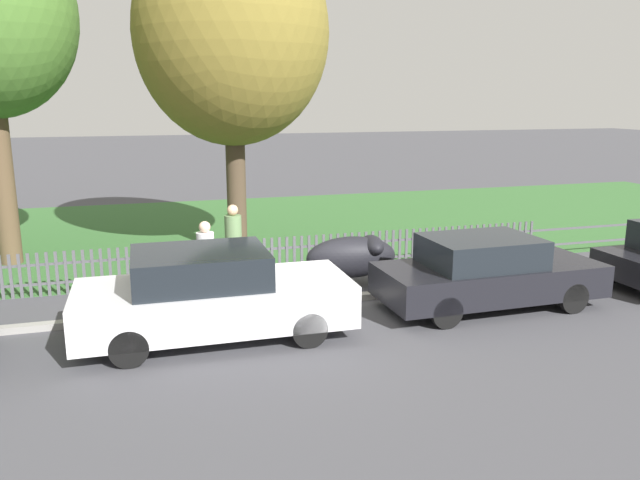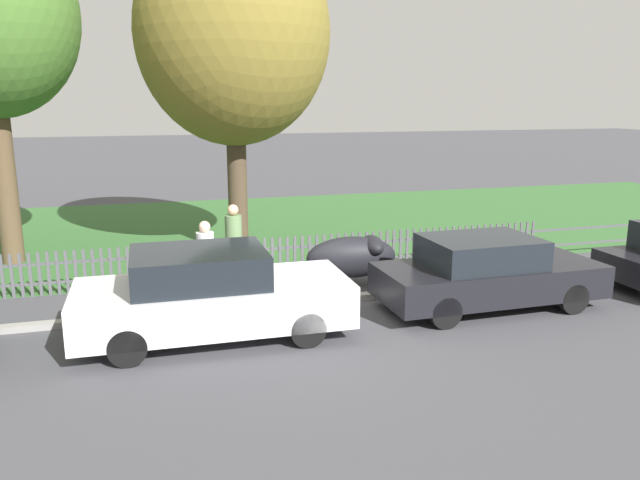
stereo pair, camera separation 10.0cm
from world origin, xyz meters
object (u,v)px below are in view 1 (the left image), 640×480
(covered_motorcycle, at_px, (354,257))
(pedestrian_near_fence, at_px, (206,258))
(pedestrian_by_lamp, at_px, (234,240))
(parked_car_navy_estate, at_px, (212,295))
(tree_far_left, at_px, (232,34))
(parked_car_red_compact, at_px, (487,272))

(covered_motorcycle, height_order, pedestrian_near_fence, pedestrian_near_fence)
(pedestrian_near_fence, xyz_separation_m, pedestrian_by_lamp, (0.70, 1.13, 0.06))
(parked_car_navy_estate, bearing_deg, covered_motorcycle, 32.96)
(covered_motorcycle, height_order, tree_far_left, tree_far_left)
(parked_car_navy_estate, relative_size, pedestrian_near_fence, 2.72)
(tree_far_left, relative_size, pedestrian_by_lamp, 4.64)
(parked_car_navy_estate, xyz_separation_m, covered_motorcycle, (3.16, 2.01, -0.08))
(parked_car_red_compact, bearing_deg, covered_motorcycle, 134.36)
(pedestrian_by_lamp, bearing_deg, pedestrian_near_fence, 108.80)
(parked_car_navy_estate, distance_m, pedestrian_by_lamp, 2.96)
(tree_far_left, relative_size, pedestrian_near_fence, 4.92)
(tree_far_left, xyz_separation_m, pedestrian_near_fence, (-1.22, -3.85, -4.42))
(tree_far_left, distance_m, pedestrian_by_lamp, 5.17)
(parked_car_red_compact, height_order, pedestrian_by_lamp, pedestrian_by_lamp)
(parked_car_red_compact, relative_size, tree_far_left, 0.53)
(tree_far_left, height_order, pedestrian_by_lamp, tree_far_left)
(covered_motorcycle, height_order, pedestrian_by_lamp, pedestrian_by_lamp)
(parked_car_red_compact, xyz_separation_m, pedestrian_by_lamp, (-4.30, 2.76, 0.29))
(covered_motorcycle, bearing_deg, parked_car_navy_estate, -142.38)
(covered_motorcycle, distance_m, pedestrian_by_lamp, 2.51)
(tree_far_left, bearing_deg, parked_car_red_compact, -55.43)
(covered_motorcycle, bearing_deg, tree_far_left, 122.51)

